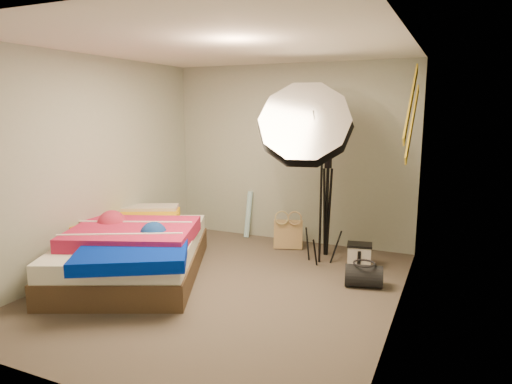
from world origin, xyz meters
The scene contains 15 objects.
floor centered at (0.00, 0.00, 0.00)m, with size 4.00×4.00×0.00m, color #51463E.
ceiling centered at (0.00, 0.00, 2.50)m, with size 4.00×4.00×0.00m, color silver.
wall_back centered at (0.00, 2.00, 1.25)m, with size 3.50×3.50×0.00m, color #989E8F.
wall_front centered at (0.00, -2.00, 1.25)m, with size 3.50×3.50×0.00m, color #989E8F.
wall_left centered at (-1.75, 0.00, 1.25)m, with size 4.00×4.00×0.00m, color #989E8F.
wall_right centered at (1.75, 0.00, 1.25)m, with size 4.00×4.00×0.00m, color #989E8F.
tote_bag centered at (0.13, 1.60, 0.19)m, with size 0.39×0.12×0.39m, color tan.
wrapping_roll centered at (-0.61, 1.90, 0.34)m, with size 0.08×0.08×0.68m, color #51ADCD.
camera_case centered at (1.18, 1.23, 0.14)m, with size 0.27×0.19×0.27m, color beige.
duffel_bag centered at (1.35, 0.64, 0.12)m, with size 0.24×0.24×0.39m, color black.
wall_stripe_upper centered at (1.73, 0.60, 1.95)m, with size 0.02×1.10×0.10m, color gold.
wall_stripe_lower centered at (1.73, 0.85, 1.75)m, with size 0.02×1.10×0.10m, color gold.
bed centered at (-1.14, -0.07, 0.31)m, with size 2.27×2.50×0.62m.
photo_umbrella centered at (0.53, 1.04, 1.67)m, with size 1.29×0.94×2.33m.
camera_tripod centered at (0.68, 1.54, 0.72)m, with size 0.08×0.08×1.26m.
Camera 1 is at (2.20, -4.07, 1.90)m, focal length 32.00 mm.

